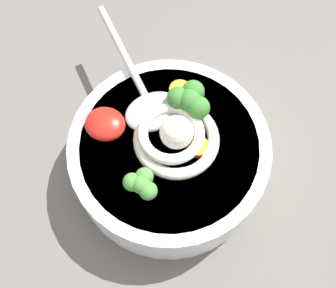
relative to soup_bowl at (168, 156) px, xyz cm
name	(u,v)px	position (x,y,z in cm)	size (l,w,h in cm)	color
table_slab	(171,170)	(-0.13, -0.53, -5.52)	(100.82, 100.82, 4.45)	#5B5651
soup_bowl	(168,156)	(0.00, 0.00, 0.00)	(20.79, 20.79, 6.38)	white
noodle_pile	(175,137)	(-0.55, -0.45, 4.28)	(9.55, 9.37, 3.84)	silver
soup_spoon	(148,101)	(3.51, -3.60, 3.88)	(14.44, 14.69, 1.60)	#B7B7BC
chili_sauce_dollop	(105,124)	(6.59, 0.45, 4.03)	(4.20, 3.78, 1.89)	red
broccoli_floret_near_spoon	(190,100)	(-0.76, -4.33, 5.37)	(4.62, 3.98, 3.65)	#7A9E60
broccoli_floret_beside_noodles	(141,184)	(0.72, 5.38, 4.80)	(3.46, 2.98, 2.74)	#7A9E60
carrot_slice_rear	(180,91)	(0.82, -6.15, 3.46)	(2.33, 2.33, 0.75)	orange
carrot_slice_far	(199,144)	(-3.03, -0.85, 3.48)	(2.13, 2.13, 0.79)	orange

